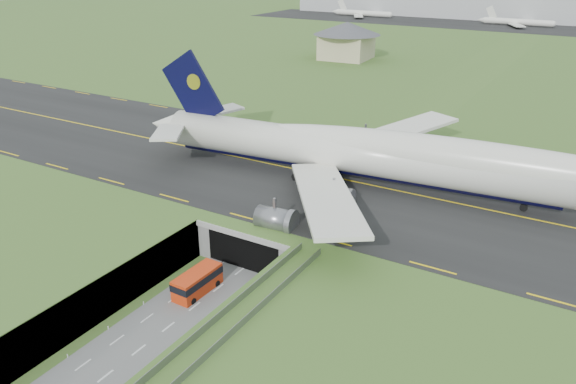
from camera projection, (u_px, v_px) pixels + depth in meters
The scene contains 10 objects.
ground at pixel (209, 296), 74.72m from camera, with size 900.00×900.00×0.00m, color #406227.
airfield_deck at pixel (208, 277), 73.53m from camera, with size 800.00×800.00×6.00m, color gray.
trench_road at pixel (171, 326), 68.75m from camera, with size 12.00×75.00×0.20m, color slate.
taxiway at pixel (324, 176), 98.38m from camera, with size 800.00×44.00×0.18m, color black.
tunnel_portal at pixel (275, 226), 86.61m from camera, with size 17.00×22.30×6.00m.
guideway at pixel (172, 382), 52.36m from camera, with size 3.00×53.00×7.05m.
jumbo_jet at pixel (392, 157), 90.87m from camera, with size 98.42×62.41×20.72m.
shuttle_tram at pixel (197, 282), 74.87m from camera, with size 3.06×7.60×3.08m.
service_building at pixel (347, 37), 201.89m from camera, with size 25.73×25.73×13.13m.
cargo_terminal at pixel (548, 8), 305.81m from camera, with size 320.00×67.00×15.60m.
Camera 1 is at (41.24, -48.93, 42.34)m, focal length 35.00 mm.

